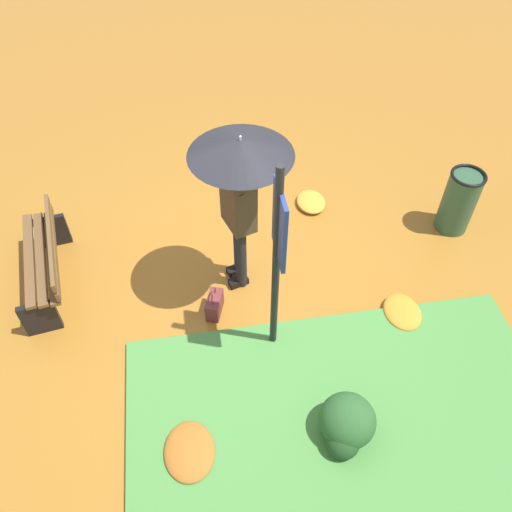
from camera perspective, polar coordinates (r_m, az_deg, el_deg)
ground_plane at (r=5.92m, az=-1.84°, el=-4.00°), size 18.00×18.00×0.00m
person_with_umbrella at (r=4.90m, az=-1.80°, el=8.65°), size 0.96×0.96×2.04m
info_sign_post at (r=4.40m, az=2.41°, el=1.00°), size 0.44×0.07×2.30m
handbag at (r=5.67m, az=-4.54°, el=-5.28°), size 0.33×0.23×0.37m
park_bench at (r=6.13m, az=-21.90°, el=-0.41°), size 1.40×0.57×0.75m
trash_bin at (r=6.80m, az=21.23°, el=5.58°), size 0.42×0.42×0.83m
shrub_cluster at (r=4.93m, az=9.81°, el=-17.62°), size 0.56×0.51×0.46m
leaf_pile_near_person at (r=4.97m, az=-7.26°, el=-20.35°), size 0.57×0.45×0.12m
leaf_pile_by_bench at (r=5.90m, az=15.64°, el=-5.87°), size 0.50×0.40×0.11m
leaf_pile_far_path at (r=6.92m, az=6.01°, el=5.89°), size 0.46×0.37×0.10m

